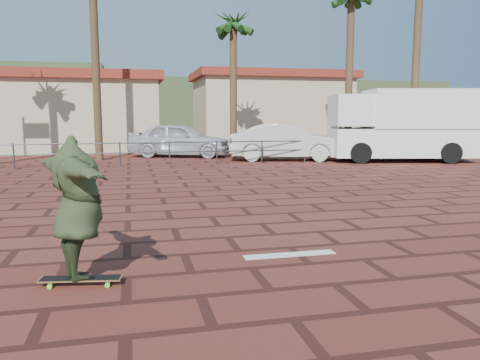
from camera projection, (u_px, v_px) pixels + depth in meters
name	position (u px, v px, depth m)	size (l,w,h in m)	color
ground	(228.00, 237.00, 7.97)	(120.00, 120.00, 0.00)	maroon
paint_stripe	(290.00, 255.00, 6.97)	(1.40, 0.22, 0.01)	white
guardrail	(169.00, 149.00, 19.45)	(24.06, 0.06, 1.00)	#47494F
palm_center	(233.00, 27.00, 22.84)	(2.40, 2.40, 7.75)	brown
palm_right	(351.00, 0.00, 22.47)	(2.40, 2.40, 9.05)	brown
building_west	(53.00, 112.00, 27.53)	(12.60, 7.60, 4.50)	beige
building_east	(270.00, 109.00, 32.58)	(10.60, 6.60, 5.00)	beige
hill_front	(143.00, 108.00, 55.79)	(70.00, 18.00, 6.00)	#384C28
longboard	(81.00, 279.00, 5.70)	(1.01, 0.37, 0.10)	olive
skateboarder	(77.00, 208.00, 5.58)	(2.13, 0.58, 1.74)	#2F3C20
campervan	(401.00, 124.00, 21.17)	(6.60, 3.91, 3.20)	white
car_silver	(180.00, 140.00, 23.48)	(2.04, 5.06, 1.72)	silver
car_white	(285.00, 142.00, 21.61)	(1.79, 5.15, 1.70)	silver
street_sign	(383.00, 124.00, 21.53)	(0.49, 0.12, 2.41)	gray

